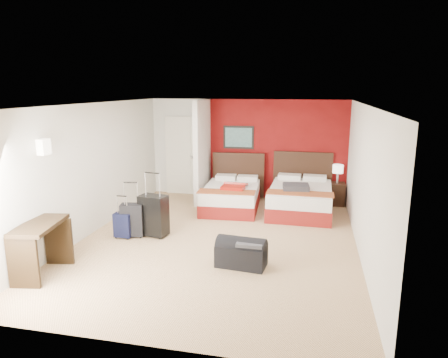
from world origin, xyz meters
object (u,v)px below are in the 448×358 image
(red_suitcase_open, at_px, (235,186))
(table_lamp, at_px, (338,174))
(desk, at_px, (42,249))
(bed_right, at_px, (300,200))
(bed_left, at_px, (231,198))
(suitcase_black, at_px, (154,217))
(duffel_bag, at_px, (241,254))
(suitcase_charcoal, at_px, (132,221))
(suitcase_navy, at_px, (123,226))
(nightstand, at_px, (336,194))

(red_suitcase_open, bearing_deg, table_lamp, 25.11)
(desk, bearing_deg, bed_right, 38.36)
(table_lamp, bearing_deg, bed_right, -135.79)
(bed_right, bearing_deg, table_lamp, 45.19)
(bed_right, distance_m, desk, 5.49)
(bed_left, height_order, suitcase_black, suitcase_black)
(table_lamp, bearing_deg, duffel_bag, -112.77)
(desk, bearing_deg, red_suitcase_open, 51.25)
(bed_right, xyz_separation_m, suitcase_charcoal, (-3.06, -2.26, 0.01))
(suitcase_black, height_order, suitcase_navy, suitcase_black)
(red_suitcase_open, height_order, suitcase_navy, red_suitcase_open)
(nightstand, xyz_separation_m, duffel_bag, (-1.65, -3.92, -0.07))
(bed_left, relative_size, suitcase_navy, 3.91)
(suitcase_charcoal, distance_m, duffel_bag, 2.41)
(nightstand, relative_size, suitcase_charcoal, 0.89)
(nightstand, distance_m, suitcase_black, 4.58)
(bed_left, distance_m, nightstand, 2.58)
(suitcase_charcoal, relative_size, desk, 0.62)
(suitcase_charcoal, bearing_deg, red_suitcase_open, 40.57)
(suitcase_charcoal, bearing_deg, desk, -121.48)
(bed_right, height_order, suitcase_charcoal, suitcase_charcoal)
(nightstand, height_order, suitcase_charcoal, suitcase_charcoal)
(bed_left, xyz_separation_m, red_suitcase_open, (0.10, -0.10, 0.31))
(suitcase_navy, bearing_deg, duffel_bag, -15.07)
(bed_left, height_order, red_suitcase_open, red_suitcase_open)
(table_lamp, xyz_separation_m, suitcase_charcoal, (-3.90, -3.07, -0.46))
(suitcase_charcoal, bearing_deg, nightstand, 25.60)
(bed_left, distance_m, red_suitcase_open, 0.34)
(red_suitcase_open, bearing_deg, desk, -116.73)
(red_suitcase_open, relative_size, suitcase_black, 0.92)
(nightstand, xyz_separation_m, table_lamp, (0.00, 0.00, 0.49))
(suitcase_charcoal, height_order, desk, desk)
(suitcase_black, bearing_deg, red_suitcase_open, 69.51)
(bed_left, bearing_deg, suitcase_navy, -128.62)
(suitcase_black, bearing_deg, bed_right, 49.04)
(bed_left, distance_m, desk, 4.53)
(red_suitcase_open, distance_m, nightstand, 2.54)
(table_lamp, relative_size, suitcase_black, 0.58)
(suitcase_charcoal, xyz_separation_m, duffel_bag, (2.25, -0.85, -0.11))
(suitcase_navy, bearing_deg, table_lamp, 40.52)
(table_lamp, bearing_deg, nightstand, 0.00)
(bed_right, relative_size, suitcase_navy, 4.32)
(duffel_bag, bearing_deg, suitcase_charcoal, 165.19)
(bed_right, relative_size, nightstand, 3.62)
(suitcase_black, distance_m, desk, 2.19)
(suitcase_black, relative_size, suitcase_navy, 1.69)
(suitcase_black, height_order, duffel_bag, suitcase_black)
(duffel_bag, bearing_deg, red_suitcase_open, 108.93)
(suitcase_charcoal, distance_m, suitcase_navy, 0.19)
(bed_right, xyz_separation_m, duffel_bag, (-0.81, -3.11, -0.10))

